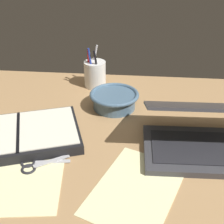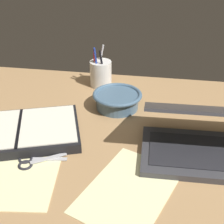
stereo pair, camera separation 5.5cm
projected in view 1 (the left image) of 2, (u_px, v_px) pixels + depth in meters
desk_top at (104, 148)px, 91.13cm from camera, size 140.00×100.00×2.00cm
laptop at (208, 135)px, 86.77cm from camera, size 36.26×27.68×16.10cm
bowl at (114, 99)px, 107.77cm from camera, size 17.07×17.07×5.75cm
pen_cup at (95, 74)px, 121.62cm from camera, size 8.40×8.40×16.12cm
planner at (19, 135)px, 92.16cm from camera, size 40.83×33.27×3.37cm
scissors at (34, 165)px, 82.49cm from camera, size 13.18×8.63×0.80cm
paper_sheet_front at (136, 189)px, 75.31cm from camera, size 27.01×32.06×0.16cm
paper_sheet_beside_planner at (29, 176)px, 79.21cm from camera, size 20.36×28.28×0.16cm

